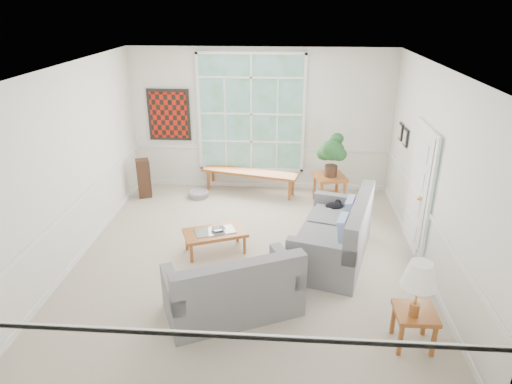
# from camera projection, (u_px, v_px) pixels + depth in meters

# --- Properties ---
(floor) EXTENTS (5.50, 6.00, 0.01)m
(floor) POSITION_uv_depth(u_px,v_px,m) (249.00, 256.00, 7.46)
(floor) COLOR #ADA18E
(floor) RESTS_ON ground
(ceiling) EXTENTS (5.50, 6.00, 0.02)m
(ceiling) POSITION_uv_depth(u_px,v_px,m) (248.00, 68.00, 6.29)
(ceiling) COLOR white
(ceiling) RESTS_ON ground
(wall_back) EXTENTS (5.50, 0.02, 3.00)m
(wall_back) POSITION_uv_depth(u_px,v_px,m) (261.00, 121.00, 9.63)
(wall_back) COLOR silver
(wall_back) RESTS_ON ground
(wall_front) EXTENTS (5.50, 0.02, 3.00)m
(wall_front) POSITION_uv_depth(u_px,v_px,m) (220.00, 284.00, 4.12)
(wall_front) COLOR silver
(wall_front) RESTS_ON ground
(wall_left) EXTENTS (0.02, 6.00, 3.00)m
(wall_left) POSITION_uv_depth(u_px,v_px,m) (72.00, 165.00, 7.05)
(wall_left) COLOR silver
(wall_left) RESTS_ON ground
(wall_right) EXTENTS (0.02, 6.00, 3.00)m
(wall_right) POSITION_uv_depth(u_px,v_px,m) (435.00, 174.00, 6.69)
(wall_right) COLOR silver
(wall_right) RESTS_ON ground
(window_back) EXTENTS (2.30, 0.08, 2.40)m
(window_back) POSITION_uv_depth(u_px,v_px,m) (251.00, 114.00, 9.55)
(window_back) COLOR white
(window_back) RESTS_ON wall_back
(entry_door) EXTENTS (0.08, 0.90, 2.10)m
(entry_door) POSITION_uv_depth(u_px,v_px,m) (417.00, 187.00, 7.42)
(entry_door) COLOR white
(entry_door) RESTS_ON floor
(door_sidelight) EXTENTS (0.08, 0.26, 1.90)m
(door_sidelight) POSITION_uv_depth(u_px,v_px,m) (429.00, 197.00, 6.81)
(door_sidelight) COLOR white
(door_sidelight) RESTS_ON wall_right
(wall_art) EXTENTS (0.90, 0.06, 1.10)m
(wall_art) POSITION_uv_depth(u_px,v_px,m) (169.00, 115.00, 9.67)
(wall_art) COLOR #5D1209
(wall_art) RESTS_ON wall_back
(wall_frame_near) EXTENTS (0.04, 0.26, 0.32)m
(wall_frame_near) POSITION_uv_depth(u_px,v_px,m) (405.00, 137.00, 8.28)
(wall_frame_near) COLOR black
(wall_frame_near) RESTS_ON wall_right
(wall_frame_far) EXTENTS (0.04, 0.26, 0.32)m
(wall_frame_far) POSITION_uv_depth(u_px,v_px,m) (400.00, 132.00, 8.65)
(wall_frame_far) COLOR black
(wall_frame_far) RESTS_ON wall_right
(loveseat_right) EXTENTS (1.49, 2.14, 1.05)m
(loveseat_right) POSITION_uv_depth(u_px,v_px,m) (333.00, 228.00, 7.21)
(loveseat_right) COLOR slate
(loveseat_right) RESTS_ON floor
(loveseat_front) EXTENTS (1.94, 1.52, 0.93)m
(loveseat_front) POSITION_uv_depth(u_px,v_px,m) (232.00, 281.00, 5.97)
(loveseat_front) COLOR slate
(loveseat_front) RESTS_ON floor
(coffee_table) EXTENTS (1.14, 0.88, 0.37)m
(coffee_table) POSITION_uv_depth(u_px,v_px,m) (215.00, 241.00, 7.51)
(coffee_table) COLOR #944F1F
(coffee_table) RESTS_ON floor
(pewter_bowl) EXTENTS (0.36, 0.36, 0.07)m
(pewter_bowl) POSITION_uv_depth(u_px,v_px,m) (218.00, 229.00, 7.45)
(pewter_bowl) COLOR gray
(pewter_bowl) RESTS_ON coffee_table
(window_bench) EXTENTS (2.09, 0.88, 0.48)m
(window_bench) POSITION_uv_depth(u_px,v_px,m) (250.00, 182.00, 9.81)
(window_bench) COLOR #944F1F
(window_bench) RESTS_ON floor
(end_table) EXTENTS (0.71, 0.71, 0.59)m
(end_table) POSITION_uv_depth(u_px,v_px,m) (329.00, 189.00, 9.29)
(end_table) COLOR #944F1F
(end_table) RESTS_ON floor
(houseplant) EXTENTS (0.60, 0.60, 0.88)m
(houseplant) POSITION_uv_depth(u_px,v_px,m) (332.00, 155.00, 8.98)
(houseplant) COLOR #225125
(houseplant) RESTS_ON end_table
(side_table) EXTENTS (0.48, 0.48, 0.49)m
(side_table) POSITION_uv_depth(u_px,v_px,m) (413.00, 328.00, 5.46)
(side_table) COLOR #944F1F
(side_table) RESTS_ON floor
(table_lamp) EXTENTS (0.47, 0.47, 0.71)m
(table_lamp) POSITION_uv_depth(u_px,v_px,m) (418.00, 290.00, 5.16)
(table_lamp) COLOR silver
(table_lamp) RESTS_ON side_table
(pet_bed) EXTENTS (0.57, 0.57, 0.13)m
(pet_bed) POSITION_uv_depth(u_px,v_px,m) (199.00, 194.00, 9.65)
(pet_bed) COLOR gray
(pet_bed) RESTS_ON floor
(floor_speaker) EXTENTS (0.32, 0.28, 0.83)m
(floor_speaker) POSITION_uv_depth(u_px,v_px,m) (144.00, 178.00, 9.51)
(floor_speaker) COLOR #3B2216
(floor_speaker) RESTS_ON floor
(cat) EXTENTS (0.37, 0.35, 0.14)m
(cat) POSITION_uv_depth(u_px,v_px,m) (334.00, 206.00, 7.81)
(cat) COLOR black
(cat) RESTS_ON loveseat_right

